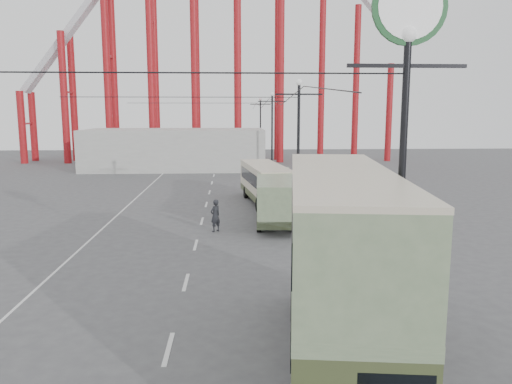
{
  "coord_description": "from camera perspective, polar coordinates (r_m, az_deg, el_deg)",
  "views": [
    {
      "loc": [
        0.93,
        -16.28,
        7.09
      ],
      "look_at": [
        2.23,
        9.22,
        3.0
      ],
      "focal_mm": 35.0,
      "sensor_mm": 36.0,
      "label": 1
    }
  ],
  "objects": [
    {
      "name": "lamp_post_far",
      "position": [
        56.53,
        1.84,
        6.65
      ],
      "size": [
        3.2,
        0.44,
        9.32
      ],
      "color": "black",
      "rests_on": "ground"
    },
    {
      "name": "road_markings",
      "position": [
        36.72,
        -5.66,
        -2.07
      ],
      "size": [
        12.52,
        120.0,
        0.01
      ],
      "color": "silver",
      "rests_on": "ground"
    },
    {
      "name": "lamp_post_distant",
      "position": [
        78.46,
        0.51,
        7.34
      ],
      "size": [
        3.2,
        0.44,
        9.32
      ],
      "color": "black",
      "rests_on": "ground"
    },
    {
      "name": "lamp_post_mid",
      "position": [
        34.68,
        4.85,
        5.08
      ],
      "size": [
        3.2,
        0.44,
        9.32
      ],
      "color": "black",
      "rests_on": "ground"
    },
    {
      "name": "single_decker_cream",
      "position": [
        38.91,
        1.06,
        1.16
      ],
      "size": [
        3.66,
        10.04,
        3.05
      ],
      "rotation": [
        0.0,
        0.0,
        0.12
      ],
      "color": "beige",
      "rests_on": "ground"
    },
    {
      "name": "pedestrian",
      "position": [
        29.96,
        -4.67,
        -2.7
      ],
      "size": [
        0.83,
        0.83,
        1.95
      ],
      "primitive_type": "imported",
      "rotation": [
        0.0,
        0.0,
        3.93
      ],
      "color": "black",
      "rests_on": "ground"
    },
    {
      "name": "fairground_shed",
      "position": [
        63.83,
        -9.17,
        4.86
      ],
      "size": [
        22.0,
        10.0,
        5.0
      ],
      "primitive_type": "cube",
      "color": "#A6A7A1",
      "rests_on": "ground"
    },
    {
      "name": "lamp_post_near",
      "position": [
        14.1,
        16.79,
        11.86
      ],
      "size": [
        3.2,
        0.44,
        10.8
      ],
      "color": "black",
      "rests_on": "ground"
    },
    {
      "name": "double_decker_bus",
      "position": [
        13.94,
        9.5,
        -7.59
      ],
      "size": [
        3.86,
        10.6,
        5.56
      ],
      "rotation": [
        0.0,
        0.0,
        -0.12
      ],
      "color": "#3E4827",
      "rests_on": "ground"
    },
    {
      "name": "single_decker_green",
      "position": [
        33.08,
        2.2,
        -0.34
      ],
      "size": [
        2.99,
        10.58,
        2.96
      ],
      "rotation": [
        0.0,
        0.0,
        -0.06
      ],
      "color": "#687B5A",
      "rests_on": "ground"
    },
    {
      "name": "ground",
      "position": [
        17.78,
        -5.86,
        -14.44
      ],
      "size": [
        160.0,
        160.0,
        0.0
      ],
      "primitive_type": "plane",
      "color": "#49494C",
      "rests_on": "ground"
    }
  ]
}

